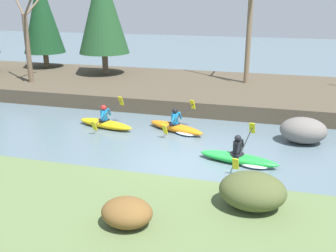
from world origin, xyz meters
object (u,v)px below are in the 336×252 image
Objects in this scene: kayaker_trailing at (106,123)px; boulder_midstream at (303,130)px; kayaker_middle at (178,127)px; kayaker_lead at (242,158)px.

kayaker_trailing is 8.10m from boulder_midstream.
kayaker_middle is 1.54× the size of boulder_midstream.
kayaker_middle is 4.97m from boulder_midstream.
kayaker_lead is at bearing -19.34° from kayaker_middle.
kayaker_lead is 1.58× the size of boulder_midstream.
kayaker_lead is 3.42m from boulder_midstream.
boulder_midstream is at bearing 62.83° from kayaker_lead.
kayaker_lead is at bearing -7.48° from kayaker_trailing.
boulder_midstream is (2.07, 2.71, 0.30)m from kayaker_lead.
kayaker_middle and kayaker_trailing have the same top height.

